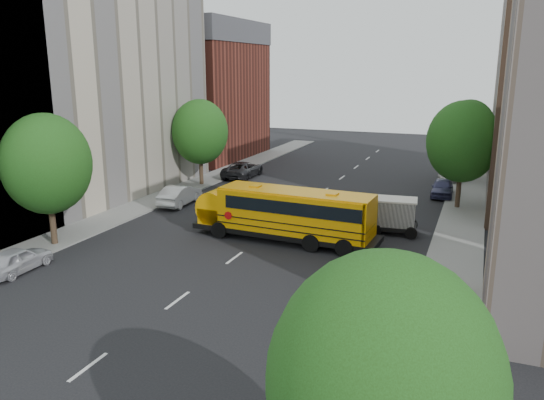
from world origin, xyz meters
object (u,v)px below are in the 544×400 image
Objects in this scene: street_tree_1 at (47,164)px; school_bus at (283,211)px; street_tree_5 at (468,129)px; parked_car_4 at (442,188)px; parked_car_0 at (17,260)px; street_tree_3 at (383,383)px; safari_truck at (375,214)px; street_tree_4 at (463,142)px; parked_car_1 at (180,195)px; street_tree_2 at (200,132)px; parked_car_2 at (243,169)px; parked_car_5 at (448,172)px; parked_car_3 at (397,301)px.

school_bus is (12.43, 5.96, -3.11)m from street_tree_1.
school_bus is at bearing -111.70° from street_tree_5.
parked_car_0 is at bearing -128.61° from parked_car_4.
street_tree_3 reaches higher than safari_truck.
street_tree_4 reaches higher than street_tree_3.
street_tree_4 is at bearing 39.29° from street_tree_1.
street_tree_3 is 1.53× the size of parked_car_1.
street_tree_1 is 18.00m from street_tree_2.
safari_truck is 15.50m from parked_car_1.
parked_car_2 reaches higher than parked_car_0.
street_tree_4 is 20.94m from parked_car_2.
street_tree_4 is 30.52m from parked_car_0.
street_tree_5 is at bearing -161.65° from parked_car_2.
parked_car_2 is (0.62, 26.63, 0.10)m from parked_car_0.
parked_car_2 is (2.02, 4.55, -4.05)m from street_tree_2.
street_tree_3 is at bearing -55.49° from street_tree_2.
parked_car_4 is (-1.40, 35.63, -3.73)m from street_tree_3.
parked_car_1 is at bearing -152.72° from parked_car_4.
street_tree_2 is 1.65× the size of parked_car_5.
safari_truck is (17.31, -8.18, -3.61)m from street_tree_2.
street_tree_5 reaches higher than parked_car_5.
parked_car_0 is (-11.03, -10.05, -1.17)m from school_bus.
safari_truck is 0.99× the size of parked_car_2.
school_bus is at bearing 135.93° from parked_car_3.
safari_truck reaches higher than parked_car_4.
school_bus reaches higher than safari_truck.
parked_car_4 is at bearing -154.50° from parked_car_1.
parked_car_4 is at bearing 111.07° from street_tree_4.
street_tree_2 is (0.00, 18.00, -0.12)m from street_tree_1.
parked_car_1 is 11.35m from parked_car_2.
parked_car_3 is 30.87m from parked_car_5.
parked_car_4 is (3.29, 11.81, -0.49)m from safari_truck.
safari_truck is 1.19× the size of parked_car_5.
street_tree_2 reaches higher than safari_truck.
parked_car_4 is at bearing 92.25° from street_tree_3.
parked_car_5 is (20.60, 10.75, -4.06)m from street_tree_2.
parked_car_5 is (3.29, 18.92, -0.45)m from safari_truck.
parked_car_3 is (-1.40, -32.13, -3.90)m from street_tree_5.
street_tree_5 reaches higher than parked_car_0.
street_tree_3 is 1.68× the size of parked_car_4.
street_tree_2 is 21.32m from parked_car_4.
parked_car_0 is at bearing 86.57° from parked_car_2.
street_tree_3 is at bearing -32.47° from street_tree_1.
school_bus is 11.54m from parked_car_3.
parked_car_1 reaches higher than parked_car_5.
parked_car_0 is (1.40, -4.09, -4.28)m from street_tree_1.
street_tree_4 reaches higher than parked_car_3.
street_tree_4 is 0.68× the size of school_bus.
safari_truck is at bearing -25.28° from street_tree_2.
school_bus reaches higher than parked_car_4.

